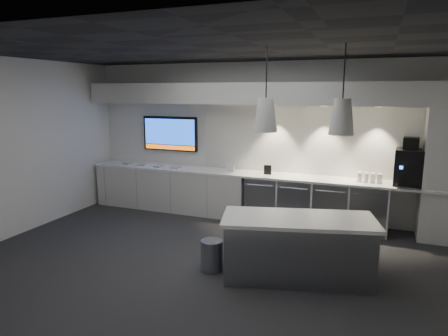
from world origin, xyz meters
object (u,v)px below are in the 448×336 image
at_px(coffee_machine, 409,166).
at_px(island, 297,248).
at_px(wall_tv, 170,134).
at_px(bin, 212,255).

bearing_deg(coffee_machine, island, -117.79).
distance_m(wall_tv, island, 4.22).
distance_m(wall_tv, bin, 3.64).
bearing_deg(island, coffee_machine, 43.43).
relative_size(island, coffee_machine, 2.64).
bearing_deg(bin, coffee_machine, 43.54).
relative_size(wall_tv, coffee_machine, 1.56).
xyz_separation_m(bin, coffee_machine, (2.55, 2.42, 1.01)).
height_order(bin, coffee_machine, coffee_machine).
xyz_separation_m(wall_tv, coffee_machine, (4.63, -0.25, -0.33)).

